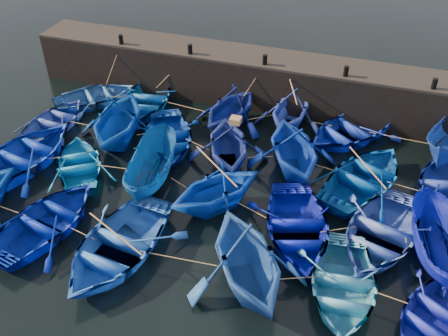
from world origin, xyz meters
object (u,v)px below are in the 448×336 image
(boat_0, at_px, (95,96))
(boat_8, at_px, (168,137))
(boat_13, at_px, (24,155))
(wooden_crate, at_px, (236,120))

(boat_0, bearing_deg, boat_8, -160.75)
(boat_0, xyz_separation_m, boat_8, (5.33, -2.42, 0.04))
(boat_13, distance_m, wooden_crate, 9.61)
(boat_0, height_order, boat_8, boat_8)
(boat_8, relative_size, wooden_crate, 10.07)
(boat_0, distance_m, boat_13, 5.96)
(boat_0, relative_size, boat_13, 0.79)
(boat_13, height_order, wooden_crate, wooden_crate)
(wooden_crate, bearing_deg, boat_13, -161.28)
(boat_0, xyz_separation_m, boat_13, (-0.15, -5.96, 0.12))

